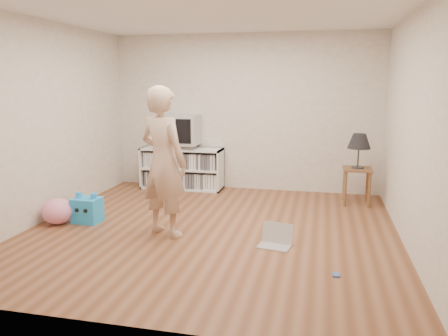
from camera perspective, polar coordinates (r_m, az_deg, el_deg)
ground at (r=5.48m, az=-1.67°, el=-8.11°), size 4.50×4.50×0.00m
walls at (r=5.20m, az=-1.75°, el=5.54°), size 4.52×4.52×2.60m
ceiling at (r=5.23m, az=-1.84°, el=19.85°), size 4.50×4.50×0.01m
media_unit at (r=7.56m, az=-5.47°, el=-0.01°), size 1.40×0.45×0.70m
dvd_deck at (r=7.49m, az=-5.56°, el=2.86°), size 0.45×0.35×0.07m
crt_tv at (r=7.45m, az=-5.61°, el=5.03°), size 0.60×0.53×0.50m
side_table at (r=6.82m, az=16.98°, el=-1.11°), size 0.42×0.42×0.55m
table_lamp at (r=6.73m, az=17.24°, el=3.26°), size 0.34×0.34×0.52m
person at (r=5.16m, az=-7.91°, el=0.76°), size 0.76×0.64×1.77m
laptop at (r=5.01m, az=6.80°, el=-9.27°), size 0.39×0.34×0.24m
playing_cards at (r=4.39m, az=14.43°, el=-13.37°), size 0.07×0.09×0.02m
plush_blue at (r=6.01m, az=-17.44°, el=-5.21°), size 0.35×0.31×0.40m
plush_pink at (r=6.07m, az=-20.89°, el=-5.30°), size 0.46×0.46×0.33m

